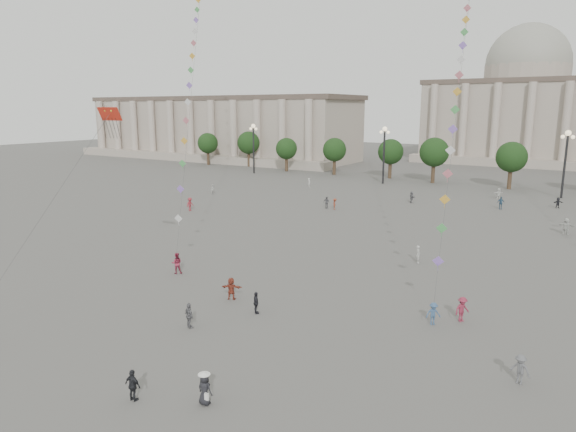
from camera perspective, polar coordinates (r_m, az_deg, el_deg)
The scene contains 29 objects.
ground at distance 32.67m, azimuth -11.96°, elevation -13.68°, with size 360.00×360.00×0.00m, color #514F4C.
hall_west at distance 149.67m, azimuth -7.87°, elevation 9.66°, with size 84.00×26.22×17.20m.
hall_central at distance 151.56m, azimuth 24.67°, elevation 10.94°, with size 48.30×34.30×35.50m.
tree_row at distance 101.44m, azimuth 20.24°, elevation 6.32°, with size 137.12×5.12×8.00m.
lamp_post_far_west at distance 112.46m, azimuth -3.86°, elevation 8.50°, with size 2.00×0.90×10.65m.
lamp_post_mid_west at distance 97.95m, azimuth 10.65°, elevation 7.82°, with size 2.00×0.90×10.65m.
lamp_post_mid_east at distance 91.33m, azimuth 28.52°, elevation 6.31°, with size 2.00×0.90×10.65m.
person_crowd_0 at distance 78.21m, azimuth 22.55°, elevation 1.35°, with size 1.04×0.43×1.78m, color #304F6D.
person_crowd_1 at distance 86.02m, azimuth -8.32°, elevation 2.96°, with size 0.78×0.61×1.60m, color beige.
person_crowd_2 at distance 72.36m, azimuth -10.83°, elevation 1.30°, with size 1.20×0.69×1.85m, color #9C2A35.
person_crowd_4 at distance 86.95m, azimuth 22.38°, elevation 2.32°, with size 1.58×0.50×1.70m, color white.
person_crowd_6 at distance 30.01m, azimuth 24.38°, elevation -15.25°, with size 1.04×0.60×1.60m, color #5B5B5F.
person_crowd_7 at distance 65.73m, azimuth 28.51°, elevation -1.01°, with size 1.73×0.55×1.86m, color silver.
person_crowd_8 at distance 36.55m, azimuth 18.79°, elevation -9.79°, with size 1.10×0.64×1.71m, color maroon.
person_crowd_9 at distance 82.46m, azimuth 27.80°, elevation 1.30°, with size 1.43×0.46×1.54m, color black.
person_crowd_10 at distance 92.74m, azimuth 2.37°, elevation 3.72°, with size 0.59×0.38×1.61m, color white.
person_crowd_12 at distance 79.33m, azimuth 13.59°, elevation 2.06°, with size 1.61×0.51×1.74m, color slate.
person_crowd_13 at distance 48.69m, azimuth 14.26°, elevation -4.14°, with size 0.60×0.40×1.65m, color #B5B6B1.
person_crowd_16 at distance 72.99m, azimuth 4.30°, elevation 1.51°, with size 1.00×0.41×1.70m, color #5C5C61.
person_crowd_17 at distance 72.07m, azimuth 5.23°, elevation 1.33°, with size 1.05×0.60×1.62m, color brown.
tourist_1 at distance 35.99m, azimuth -3.57°, elevation -9.61°, with size 0.92×0.38×1.57m, color black.
tourist_2 at distance 38.68m, azimuth -6.32°, elevation -8.01°, with size 1.56×0.50×1.68m, color #943A28.
tourist_3 at distance 34.30m, azimuth -10.92°, elevation -10.82°, with size 0.99×0.41×1.68m, color #5F5E63.
tourist_4 at distance 27.21m, azimuth -16.85°, elevation -17.57°, with size 0.95×0.39×1.62m, color black.
kite_flyer_0 at distance 45.25m, azimuth -12.26°, elevation -5.14°, with size 0.89×0.69×1.83m, color #932840.
kite_flyer_1 at distance 35.52m, azimuth 15.84°, elevation -10.39°, with size 0.98×0.57×1.52m, color #37557D.
hat_person at distance 26.17m, azimuth -9.25°, elevation -18.35°, with size 0.78×0.60×1.69m.
dragon_kite at distance 42.47m, azimuth -19.23°, elevation 9.61°, with size 2.22×6.61×17.48m.
kite_train_west at distance 70.33m, azimuth -10.24°, elevation 19.54°, with size 29.93×39.11×64.45m.
Camera 1 is at (20.88, -20.90, 13.96)m, focal length 32.00 mm.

